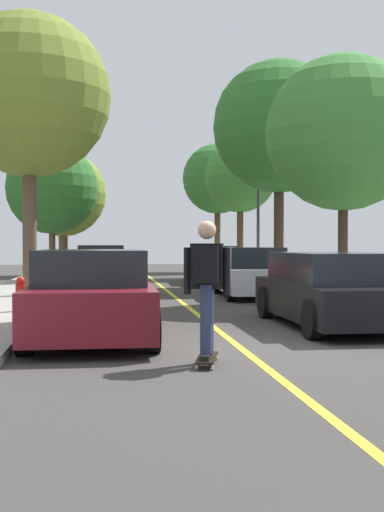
{
  "coord_description": "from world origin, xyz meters",
  "views": [
    {
      "loc": [
        -1.91,
        -9.33,
        1.5
      ],
      "look_at": [
        -0.2,
        3.93,
        1.26
      ],
      "focal_mm": 46.47,
      "sensor_mm": 36.0,
      "label": 1
    }
  ],
  "objects_px": {
    "parked_car_left_nearest": "(92,294)",
    "street_tree_right_farthest": "(217,179)",
    "streetlamp": "(258,207)",
    "parked_car_left_farthest": "(102,262)",
    "parked_car_left_near": "(98,277)",
    "skateboard": "(207,358)",
    "street_tree_left_nearest": "(29,96)",
    "parked_car_right_far": "(214,265)",
    "street_tree_left_far": "(63,194)",
    "street_tree_right_nearest": "(343,133)",
    "parked_car_left_far": "(100,266)",
    "street_tree_left_near": "(52,189)",
    "skateboarder": "(207,280)",
    "street_tree_right_far": "(240,177)",
    "street_tree_right_near": "(279,127)",
    "parked_car_right_nearest": "(332,290)",
    "fire_hydrant": "(21,294)",
    "parked_car_right_near": "(252,273)"
  },
  "relations": [
    {
      "from": "parked_car_left_farthest",
      "to": "street_tree_left_near",
      "type": "distance_m",
      "value": 5.92
    },
    {
      "from": "streetlamp",
      "to": "parked_car_left_farthest",
      "type": "bearing_deg",
      "value": 140.23
    },
    {
      "from": "parked_car_right_nearest",
      "to": "skateboard",
      "type": "bearing_deg",
      "value": -129.0
    },
    {
      "from": "street_tree_right_far",
      "to": "skateboarder",
      "type": "xyz_separation_m",
      "value": [
        -4.64,
        -20.76,
        -3.39
      ]
    },
    {
      "from": "parked_car_left_farthest",
      "to": "skateboard",
      "type": "relative_size",
      "value": 5.2
    },
    {
      "from": "parked_car_left_nearest",
      "to": "street_tree_left_near",
      "type": "bearing_deg",
      "value": 97.04
    },
    {
      "from": "parked_car_left_near",
      "to": "parked_car_right_nearest",
      "type": "xyz_separation_m",
      "value": [
        4.29,
        -5.52,
        0.02
      ]
    },
    {
      "from": "parked_car_right_far",
      "to": "street_tree_left_far",
      "type": "height_order",
      "value": "street_tree_left_far"
    },
    {
      "from": "street_tree_left_far",
      "to": "skateboarder",
      "type": "distance_m",
      "value": 23.9
    },
    {
      "from": "skateboard",
      "to": "parked_car_right_nearest",
      "type": "bearing_deg",
      "value": 51.0
    },
    {
      "from": "streetlamp",
      "to": "street_tree_right_near",
      "type": "bearing_deg",
      "value": -88.97
    },
    {
      "from": "parked_car_right_near",
      "to": "streetlamp",
      "type": "height_order",
      "value": "streetlamp"
    },
    {
      "from": "fire_hydrant",
      "to": "streetlamp",
      "type": "relative_size",
      "value": 0.15
    },
    {
      "from": "street_tree_left_near",
      "to": "street_tree_left_far",
      "type": "distance_m",
      "value": 6.32
    },
    {
      "from": "streetlamp",
      "to": "skateboarder",
      "type": "height_order",
      "value": "streetlamp"
    },
    {
      "from": "streetlamp",
      "to": "parked_car_left_near",
      "type": "bearing_deg",
      "value": -127.18
    },
    {
      "from": "parked_car_left_nearest",
      "to": "parked_car_left_farthest",
      "type": "bearing_deg",
      "value": 90.0
    },
    {
      "from": "parked_car_left_farthest",
      "to": "street_tree_right_near",
      "type": "height_order",
      "value": "street_tree_right_near"
    },
    {
      "from": "parked_car_left_near",
      "to": "streetlamp",
      "type": "bearing_deg",
      "value": 52.82
    },
    {
      "from": "street_tree_right_nearest",
      "to": "skateboard",
      "type": "xyz_separation_m",
      "value": [
        -4.63,
        -7.84,
        -4.18
      ]
    },
    {
      "from": "street_tree_right_far",
      "to": "streetlamp",
      "type": "bearing_deg",
      "value": -90.8
    },
    {
      "from": "parked_car_left_far",
      "to": "street_tree_right_nearest",
      "type": "xyz_separation_m",
      "value": [
        6.09,
        -7.8,
        3.56
      ]
    },
    {
      "from": "parked_car_left_far",
      "to": "parked_car_left_farthest",
      "type": "distance_m",
      "value": 6.36
    },
    {
      "from": "street_tree_left_near",
      "to": "street_tree_right_nearest",
      "type": "height_order",
      "value": "street_tree_right_nearest"
    },
    {
      "from": "parked_car_right_far",
      "to": "streetlamp",
      "type": "height_order",
      "value": "streetlamp"
    },
    {
      "from": "fire_hydrant",
      "to": "parked_car_left_far",
      "type": "bearing_deg",
      "value": 81.5
    },
    {
      "from": "street_tree_right_near",
      "to": "parked_car_right_nearest",
      "type": "bearing_deg",
      "value": -99.67
    },
    {
      "from": "parked_car_left_near",
      "to": "parked_car_left_farthest",
      "type": "height_order",
      "value": "parked_car_left_farthest"
    },
    {
      "from": "street_tree_left_near",
      "to": "skateboarder",
      "type": "xyz_separation_m",
      "value": [
        3.26,
        -17.19,
        -2.52
      ]
    },
    {
      "from": "parked_car_right_nearest",
      "to": "skateboarder",
      "type": "height_order",
      "value": "skateboarder"
    },
    {
      "from": "street_tree_right_near",
      "to": "streetlamp",
      "type": "relative_size",
      "value": 1.6
    },
    {
      "from": "street_tree_left_far",
      "to": "street_tree_right_nearest",
      "type": "bearing_deg",
      "value": -63.21
    },
    {
      "from": "street_tree_right_near",
      "to": "parked_car_left_near",
      "type": "bearing_deg",
      "value": -140.31
    },
    {
      "from": "street_tree_right_nearest",
      "to": "street_tree_right_near",
      "type": "distance_m",
      "value": 6.35
    },
    {
      "from": "parked_car_left_near",
      "to": "street_tree_right_far",
      "type": "relative_size",
      "value": 0.72
    },
    {
      "from": "street_tree_left_nearest",
      "to": "parked_car_right_far",
      "type": "bearing_deg",
      "value": 49.14
    },
    {
      "from": "street_tree_left_nearest",
      "to": "street_tree_left_near",
      "type": "distance_m",
      "value": 7.51
    },
    {
      "from": "parked_car_left_farthest",
      "to": "parked_car_left_nearest",
      "type": "bearing_deg",
      "value": -90.0
    },
    {
      "from": "parked_car_left_near",
      "to": "streetlamp",
      "type": "xyz_separation_m",
      "value": [
        6.04,
        7.96,
        2.28
      ]
    },
    {
      "from": "street_tree_right_far",
      "to": "parked_car_left_far",
      "type": "bearing_deg",
      "value": -140.17
    },
    {
      "from": "parked_car_left_near",
      "to": "skateboard",
      "type": "bearing_deg",
      "value": -80.76
    },
    {
      "from": "parked_car_left_farthest",
      "to": "parked_car_right_far",
      "type": "height_order",
      "value": "parked_car_right_far"
    },
    {
      "from": "parked_car_left_near",
      "to": "street_tree_right_far",
      "type": "height_order",
      "value": "street_tree_right_far"
    },
    {
      "from": "parked_car_right_far",
      "to": "street_tree_right_near",
      "type": "height_order",
      "value": "street_tree_right_near"
    },
    {
      "from": "street_tree_left_far",
      "to": "skateboarder",
      "type": "xyz_separation_m",
      "value": [
        3.26,
        -23.51,
        -2.78
      ]
    },
    {
      "from": "parked_car_left_farthest",
      "to": "parked_car_right_far",
      "type": "relative_size",
      "value": 1.04
    },
    {
      "from": "parked_car_left_nearest",
      "to": "street_tree_right_farthest",
      "type": "relative_size",
      "value": 0.68
    },
    {
      "from": "parked_car_left_nearest",
      "to": "street_tree_left_far",
      "type": "relative_size",
      "value": 0.79
    },
    {
      "from": "street_tree_right_farthest",
      "to": "fire_hydrant",
      "type": "bearing_deg",
      "value": -109.71
    },
    {
      "from": "street_tree_left_far",
      "to": "skateboarder",
      "type": "bearing_deg",
      "value": -82.1
    }
  ]
}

